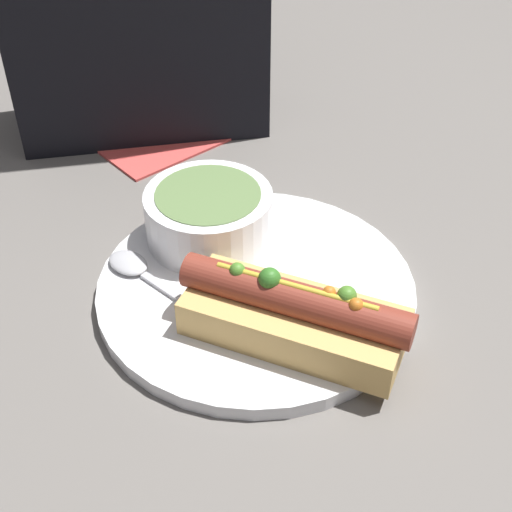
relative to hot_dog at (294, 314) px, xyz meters
name	(u,v)px	position (x,y,z in m)	size (l,w,h in m)	color
ground_plane	(256,294)	(-0.02, 0.07, -0.04)	(4.00, 4.00, 0.00)	slate
dinner_plate	(256,288)	(-0.02, 0.07, -0.03)	(0.28, 0.28, 0.01)	white
hot_dog	(294,314)	(0.00, 0.00, 0.00)	(0.18, 0.15, 0.06)	#DBAD60
soup_bowl	(209,214)	(-0.05, 0.14, 0.00)	(0.12, 0.12, 0.05)	white
spoon	(145,274)	(-0.11, 0.09, -0.02)	(0.12, 0.15, 0.01)	#B7B7BC
napkin	(169,143)	(-0.07, 0.34, -0.03)	(0.16, 0.14, 0.01)	#E04C47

